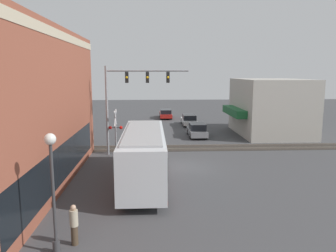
{
  "coord_description": "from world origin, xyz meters",
  "views": [
    {
      "loc": [
        -23.41,
        2.24,
        6.93
      ],
      "look_at": [
        3.4,
        0.94,
        2.51
      ],
      "focal_mm": 35.0,
      "sensor_mm": 36.0,
      "label": 1
    }
  ],
  "objects_px": {
    "crossing_signal": "(116,128)",
    "pedestrian_by_lamp": "(74,225)",
    "city_bus": "(144,154)",
    "parked_car_grey": "(197,131)",
    "streetlamp": "(53,183)",
    "parked_car_red": "(166,114)",
    "parked_car_white": "(189,120)"
  },
  "relations": [
    {
      "from": "streetlamp",
      "to": "parked_car_red",
      "type": "xyz_separation_m",
      "value": [
        37.59,
        -5.79,
        -2.18
      ]
    },
    {
      "from": "city_bus",
      "to": "parked_car_grey",
      "type": "relative_size",
      "value": 2.32
    },
    {
      "from": "streetlamp",
      "to": "parked_car_red",
      "type": "bearing_deg",
      "value": -8.76
    },
    {
      "from": "parked_car_white",
      "to": "pedestrian_by_lamp",
      "type": "relative_size",
      "value": 2.78
    },
    {
      "from": "crossing_signal",
      "to": "pedestrian_by_lamp",
      "type": "xyz_separation_m",
      "value": [
        -15.0,
        0.07,
        -1.43
      ]
    },
    {
      "from": "crossing_signal",
      "to": "parked_car_grey",
      "type": "distance_m",
      "value": 10.82
    },
    {
      "from": "parked_car_grey",
      "to": "parked_car_red",
      "type": "relative_size",
      "value": 0.9
    },
    {
      "from": "city_bus",
      "to": "parked_car_red",
      "type": "height_order",
      "value": "city_bus"
    },
    {
      "from": "parked_car_red",
      "to": "pedestrian_by_lamp",
      "type": "bearing_deg",
      "value": 171.97
    },
    {
      "from": "parked_car_red",
      "to": "pedestrian_by_lamp",
      "type": "xyz_separation_m",
      "value": [
        -37.02,
        5.22,
        0.22
      ]
    },
    {
      "from": "crossing_signal",
      "to": "parked_car_white",
      "type": "relative_size",
      "value": 0.8
    },
    {
      "from": "streetlamp",
      "to": "pedestrian_by_lamp",
      "type": "relative_size",
      "value": 2.77
    },
    {
      "from": "parked_car_grey",
      "to": "parked_car_white",
      "type": "bearing_deg",
      "value": -0.0
    },
    {
      "from": "crossing_signal",
      "to": "pedestrian_by_lamp",
      "type": "relative_size",
      "value": 2.23
    },
    {
      "from": "parked_car_grey",
      "to": "parked_car_red",
      "type": "xyz_separation_m",
      "value": [
        14.86,
        2.8,
        -0.05
      ]
    },
    {
      "from": "parked_car_white",
      "to": "city_bus",
      "type": "bearing_deg",
      "value": 166.52
    },
    {
      "from": "parked_car_grey",
      "to": "streetlamp",
      "type": "bearing_deg",
      "value": 159.29
    },
    {
      "from": "crossing_signal",
      "to": "pedestrian_by_lamp",
      "type": "bearing_deg",
      "value": 179.73
    },
    {
      "from": "streetlamp",
      "to": "pedestrian_by_lamp",
      "type": "distance_m",
      "value": 2.12
    },
    {
      "from": "parked_car_white",
      "to": "parked_car_grey",
      "type": "bearing_deg",
      "value": 180.0
    },
    {
      "from": "crossing_signal",
      "to": "streetlamp",
      "type": "relative_size",
      "value": 0.81
    },
    {
      "from": "streetlamp",
      "to": "parked_car_red",
      "type": "relative_size",
      "value": 0.97
    },
    {
      "from": "pedestrian_by_lamp",
      "to": "crossing_signal",
      "type": "bearing_deg",
      "value": -0.27
    },
    {
      "from": "parked_car_white",
      "to": "parked_car_red",
      "type": "xyz_separation_m",
      "value": [
        6.97,
        2.8,
        -0.03
      ]
    },
    {
      "from": "parked_car_white",
      "to": "pedestrian_by_lamp",
      "type": "distance_m",
      "value": 31.1
    },
    {
      "from": "parked_car_white",
      "to": "parked_car_red",
      "type": "bearing_deg",
      "value": 21.89
    },
    {
      "from": "parked_car_grey",
      "to": "pedestrian_by_lamp",
      "type": "bearing_deg",
      "value": 160.09
    },
    {
      "from": "pedestrian_by_lamp",
      "to": "parked_car_grey",
      "type": "bearing_deg",
      "value": -19.91
    },
    {
      "from": "crossing_signal",
      "to": "pedestrian_by_lamp",
      "type": "distance_m",
      "value": 15.06
    },
    {
      "from": "parked_car_white",
      "to": "streetlamp",
      "type": "bearing_deg",
      "value": 164.32
    },
    {
      "from": "city_bus",
      "to": "pedestrian_by_lamp",
      "type": "bearing_deg",
      "value": 160.75
    },
    {
      "from": "pedestrian_by_lamp",
      "to": "parked_car_white",
      "type": "bearing_deg",
      "value": -14.95
    }
  ]
}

